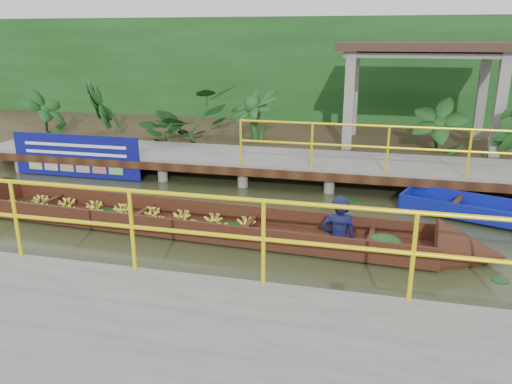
# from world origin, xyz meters

# --- Properties ---
(ground) EXTENTS (80.00, 80.00, 0.00)m
(ground) POSITION_xyz_m (0.00, 0.00, 0.00)
(ground) COLOR #292E17
(ground) RESTS_ON ground
(land_strip) EXTENTS (30.00, 8.00, 0.45)m
(land_strip) POSITION_xyz_m (0.00, 7.50, 0.23)
(land_strip) COLOR #342C1A
(land_strip) RESTS_ON ground
(far_dock) EXTENTS (16.00, 2.06, 1.66)m
(far_dock) POSITION_xyz_m (0.02, 3.43, 0.48)
(far_dock) COLOR slate
(far_dock) RESTS_ON ground
(near_dock) EXTENTS (18.00, 2.40, 1.73)m
(near_dock) POSITION_xyz_m (1.00, -4.20, 0.30)
(near_dock) COLOR slate
(near_dock) RESTS_ON ground
(pavilion) EXTENTS (4.40, 3.00, 3.00)m
(pavilion) POSITION_xyz_m (3.00, 6.30, 2.82)
(pavilion) COLOR slate
(pavilion) RESTS_ON ground
(foliage_backdrop) EXTENTS (30.00, 0.80, 4.00)m
(foliage_backdrop) POSITION_xyz_m (0.00, 10.00, 2.00)
(foliage_backdrop) COLOR #143B12
(foliage_backdrop) RESTS_ON ground
(vendor_boat) EXTENTS (10.38, 1.55, 2.07)m
(vendor_boat) POSITION_xyz_m (-0.94, -0.16, 0.21)
(vendor_boat) COLOR #341A0E
(vendor_boat) RESTS_ON ground
(blue_banner) EXTENTS (3.39, 0.04, 1.06)m
(blue_banner) POSITION_xyz_m (-5.17, 2.48, 0.56)
(blue_banner) COLOR navy
(blue_banner) RESTS_ON ground
(tropical_plants) EXTENTS (14.38, 1.38, 1.73)m
(tropical_plants) POSITION_xyz_m (-1.75, 5.30, 1.31)
(tropical_plants) COLOR #143B12
(tropical_plants) RESTS_ON ground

